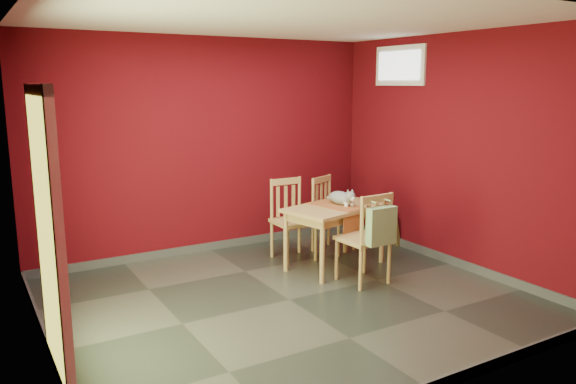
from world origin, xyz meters
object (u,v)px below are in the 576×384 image
tote_bag (381,226)px  chair_near (366,237)px  chair_far_left (292,218)px  picture_frame (387,227)px  cat (341,195)px  dining_table (335,214)px  chair_far_right (331,213)px

tote_bag → chair_near: bearing=91.9°
chair_near → chair_far_left: bearing=101.3°
picture_frame → cat: bearing=-158.8°
chair_far_left → cat: bearing=-53.4°
chair_near → tote_bag: chair_near is taller
chair_near → picture_frame: bearing=41.5°
picture_frame → dining_table: bearing=-158.5°
tote_bag → chair_far_left: bearing=99.8°
dining_table → chair_far_left: bearing=115.7°
chair_far_left → chair_far_right: (0.61, 0.04, -0.01)m
dining_table → picture_frame: (1.20, 0.47, -0.42)m
chair_far_right → chair_near: bearing=-107.4°
chair_far_right → picture_frame: bearing=-7.7°
dining_table → chair_near: (-0.03, -0.61, -0.13)m
chair_near → cat: size_ratio=2.34×
chair_near → tote_bag: 0.29m
chair_near → picture_frame: 1.66m
chair_far_right → cat: 0.69m
dining_table → picture_frame: dining_table is taller
dining_table → chair_far_left: chair_far_left is taller
dining_table → chair_far_right: bearing=59.5°
cat → picture_frame: cat is taller
chair_far_left → tote_bag: (0.24, -1.39, 0.18)m
chair_far_left → chair_near: bearing=-78.7°
tote_bag → cat: bearing=81.7°
tote_bag → dining_table: bearing=88.4°
dining_table → chair_near: bearing=-92.9°
dining_table → cat: bearing=24.0°
dining_table → picture_frame: bearing=21.5°
tote_bag → picture_frame: size_ratio=1.03×
chair_far_left → chair_far_right: bearing=3.6°
chair_far_right → tote_bag: size_ratio=2.06×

